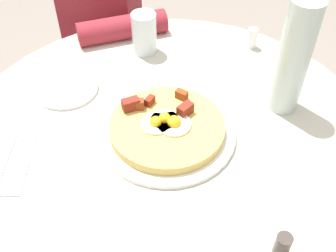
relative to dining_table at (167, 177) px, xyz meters
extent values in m
cylinder|color=beige|center=(0.00, 0.00, 0.16)|extent=(0.98, 0.98, 0.03)
cylinder|color=#333338|center=(0.00, 0.00, -0.21)|extent=(0.12, 0.12, 0.71)
cube|color=#2D2D33|center=(-0.64, -0.25, -0.34)|extent=(0.32, 0.28, 0.45)
cube|color=maroon|center=(-0.64, -0.25, 0.13)|extent=(0.38, 0.22, 0.48)
cylinder|color=maroon|center=(-0.38, -0.15, 0.21)|extent=(0.16, 0.27, 0.07)
cylinder|color=white|center=(0.01, 0.00, 0.18)|extent=(0.31, 0.31, 0.01)
cylinder|color=#D4B45A|center=(0.01, 0.00, 0.20)|extent=(0.26, 0.26, 0.02)
cylinder|color=white|center=(0.02, -0.02, 0.21)|extent=(0.07, 0.07, 0.01)
sphere|color=yellow|center=(0.02, -0.02, 0.22)|extent=(0.03, 0.03, 0.03)
cylinder|color=white|center=(0.02, 0.02, 0.21)|extent=(0.08, 0.08, 0.01)
sphere|color=yellow|center=(0.02, 0.02, 0.22)|extent=(0.03, 0.03, 0.03)
cylinder|color=white|center=(0.01, -0.01, 0.21)|extent=(0.06, 0.06, 0.01)
sphere|color=yellow|center=(0.01, -0.01, 0.22)|extent=(0.03, 0.03, 0.03)
cube|color=maroon|center=(-0.02, 0.04, 0.22)|extent=(0.04, 0.04, 0.03)
cube|color=brown|center=(-0.07, 0.03, 0.22)|extent=(0.03, 0.03, 0.02)
cube|color=maroon|center=(-0.05, -0.04, 0.22)|extent=(0.03, 0.03, 0.02)
cube|color=maroon|center=(-0.03, -0.08, 0.22)|extent=(0.04, 0.04, 0.03)
cube|color=brown|center=(-0.03, -0.07, 0.22)|extent=(0.02, 0.03, 0.02)
cube|color=#387F2D|center=(0.00, 0.00, 0.21)|extent=(0.01, 0.00, 0.00)
cube|color=#387F2D|center=(0.00, 0.05, 0.21)|extent=(0.01, 0.01, 0.00)
cube|color=#387F2D|center=(-0.02, 0.01, 0.21)|extent=(0.00, 0.01, 0.00)
cube|color=#387F2D|center=(0.00, -0.01, 0.21)|extent=(0.01, 0.00, 0.00)
cylinder|color=white|center=(-0.13, -0.26, 0.18)|extent=(0.16, 0.16, 0.01)
cube|color=silver|center=(0.11, -0.34, 0.18)|extent=(0.18, 0.02, 0.00)
cylinder|color=silver|center=(-0.31, -0.08, 0.23)|extent=(0.07, 0.07, 0.12)
cylinder|color=silver|center=(-0.10, 0.27, 0.31)|extent=(0.07, 0.07, 0.28)
cylinder|color=white|center=(-0.35, 0.22, 0.20)|extent=(0.03, 0.03, 0.06)
cylinder|color=#3F3833|center=(0.29, 0.21, 0.20)|extent=(0.03, 0.03, 0.05)
camera|label=1|loc=(0.65, 0.03, 0.84)|focal=43.40mm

